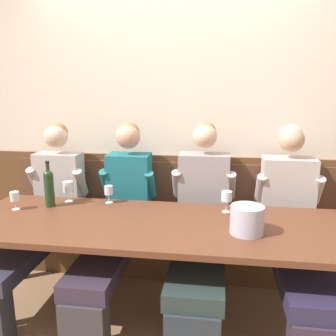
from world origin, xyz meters
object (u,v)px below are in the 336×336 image
Objects in this scene: wine_bottle_amber_mid at (49,187)px; wine_glass_left_end at (15,197)px; ice_bucket at (247,220)px; wine_glass_by_bottle at (68,188)px; person_center_right_seat at (41,212)px; person_right_seat at (201,218)px; person_left_seat at (295,223)px; person_center_left_seat at (119,211)px; wine_glass_center_front at (227,197)px; wine_glass_right_end at (109,191)px; wall_bench at (168,239)px; dining_table at (153,231)px.

wine_glass_left_end is (-0.22, -0.11, -0.06)m from wine_bottle_amber_mid.
wine_glass_by_bottle is at bearing 162.23° from ice_bucket.
person_right_seat reaches higher than person_center_right_seat.
person_left_seat is 0.61m from ice_bucket.
person_center_left_seat is 1.06m from ice_bucket.
ice_bucket is 1.33× the size of wine_glass_center_front.
wine_glass_right_end is at bearing 2.61° from wine_glass_by_bottle.
wine_bottle_amber_mid reaches higher than wall_bench.
wine_glass_by_bottle is 0.32m from wine_glass_right_end.
person_right_seat is at bearing -50.36° from wall_bench.
wine_bottle_amber_mid is at bearing -162.07° from person_center_left_seat.
wall_bench is at bearing 126.61° from ice_bucket.
wall_bench is 20.97× the size of wine_glass_right_end.
wine_glass_by_bottle is at bearing 177.02° from wine_glass_center_front.
wine_glass_left_end is (-0.07, -0.23, 0.19)m from person_center_right_seat.
wine_glass_center_front is (1.47, -0.06, 0.21)m from person_center_right_seat.
wine_glass_by_bottle is (-0.40, -0.03, 0.18)m from person_center_left_seat.
wall_bench is at bearing 137.39° from wine_glass_center_front.
person_center_right_seat is 6.36× the size of ice_bucket.
wine_glass_by_bottle is at bearing -175.46° from person_center_left_seat.
ice_bucket is 1.11m from wine_glass_right_end.
person_center_left_seat reaches higher than person_left_seat.
wine_glass_right_end is at bearing 1.46° from person_center_right_seat.
wine_glass_left_end is at bearing -105.84° from person_center_right_seat.
person_left_seat is (1.32, -0.01, -0.02)m from person_center_left_seat.
wine_glass_by_bottle reaches higher than wine_glass_left_end.
wine_glass_by_bottle is (-1.34, 0.43, 0.02)m from ice_bucket.
person_left_seat is (0.99, -0.37, 0.35)m from wall_bench.
dining_table is at bearing -151.26° from wine_glass_center_front.
wall_bench is 0.86m from wine_glass_center_front.
wine_bottle_amber_mid is 2.16× the size of wine_glass_by_bottle.
person_right_seat reaches higher than wine_glass_center_front.
wall_bench is 0.61m from person_center_left_seat.
person_center_left_seat reaches higher than ice_bucket.
person_center_right_seat reaches higher than wall_bench.
wine_bottle_amber_mid is at bearing -148.29° from wall_bench.
wine_glass_right_end is at bearing 140.05° from dining_table.
wine_glass_center_front is at bearing 6.27° from wine_glass_left_end.
wall_bench is 21.17× the size of wine_glass_left_end.
person_center_left_seat is at bearing 12.72° from wine_glass_right_end.
wine_glass_left_end is 1.54m from wine_glass_center_front.
person_center_left_seat is 0.85m from wine_glass_center_front.
dining_table is at bearing -90.00° from wall_bench.
person_center_right_seat is at bearing -177.21° from person_center_left_seat.
wine_glass_by_bottle reaches higher than wine_glass_center_front.
person_right_seat is at bearing 0.07° from wine_glass_right_end.
wine_bottle_amber_mid is (-1.13, -0.14, 0.24)m from person_right_seat.
person_center_left_seat is 1.00× the size of person_left_seat.
wine_glass_right_end is at bearing -167.28° from person_center_left_seat.
wall_bench is 1.11m from person_center_right_seat.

